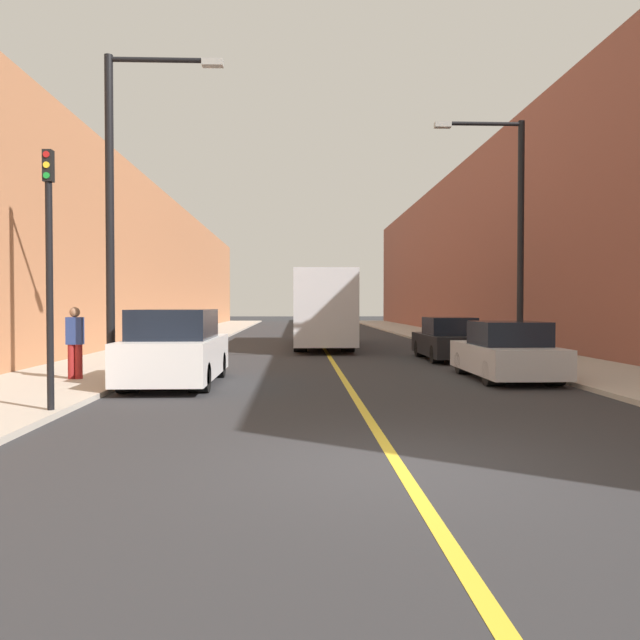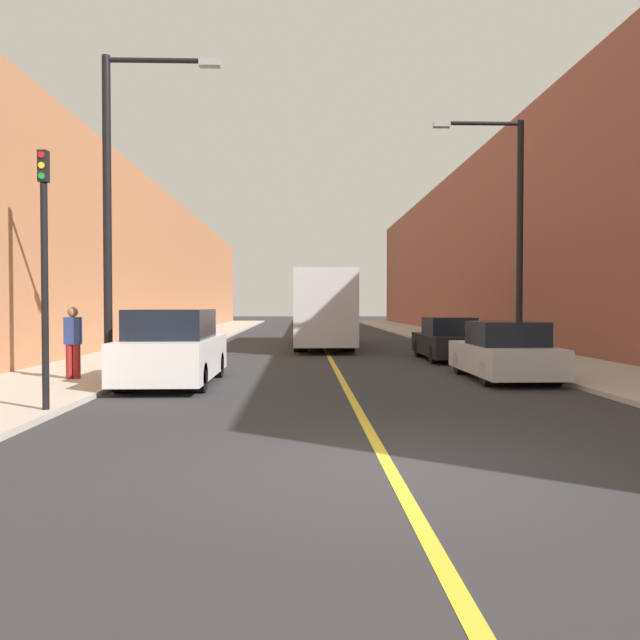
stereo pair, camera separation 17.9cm
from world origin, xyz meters
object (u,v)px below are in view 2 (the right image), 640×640
object	(u,v)px
bus	(322,308)
car_right_mid	(448,341)
street_lamp_right	(512,225)
traffic_light	(45,270)
car_right_near	(504,354)
pedestrian	(73,342)
parked_suv_left	(173,350)
street_lamp_left	(118,196)

from	to	relation	value
bus	car_right_mid	world-z (taller)	bus
street_lamp_right	traffic_light	size ratio (longest dim) A/B	1.65
street_lamp_right	car_right_near	bearing A→B (deg)	-111.72
street_lamp_right	pedestrian	world-z (taller)	street_lamp_right
bus	parked_suv_left	size ratio (longest dim) A/B	2.35
street_lamp_left	traffic_light	xyz separation A→B (m)	(-0.15, -3.90, -1.96)
parked_suv_left	car_right_near	xyz separation A→B (m)	(8.43, 0.74, -0.17)
car_right_near	pedestrian	world-z (taller)	pedestrian
parked_suv_left	car_right_mid	world-z (taller)	parked_suv_left
bus	car_right_mid	size ratio (longest dim) A/B	2.54
car_right_near	street_lamp_left	bearing A→B (deg)	-173.43
pedestrian	traffic_light	bearing A→B (deg)	-75.47
traffic_light	bus	bearing A→B (deg)	73.39
parked_suv_left	bus	bearing A→B (deg)	73.72
bus	pedestrian	world-z (taller)	bus
car_right_near	street_lamp_left	world-z (taller)	street_lamp_left
parked_suv_left	traffic_light	distance (m)	4.79
traffic_light	street_lamp_left	bearing A→B (deg)	87.85
bus	street_lamp_left	world-z (taller)	street_lamp_left
car_right_near	bus	bearing A→B (deg)	108.12
bus	parked_suv_left	world-z (taller)	bus
car_right_near	traffic_light	distance (m)	11.16
parked_suv_left	street_lamp_right	bearing A→B (deg)	20.73
street_lamp_left	street_lamp_right	bearing A→B (deg)	20.31
parked_suv_left	street_lamp_left	size ratio (longest dim) A/B	0.62
traffic_light	pedestrian	distance (m)	5.04
bus	parked_suv_left	distance (m)	14.62
traffic_light	street_lamp_right	bearing A→B (deg)	35.80
street_lamp_left	pedestrian	bearing A→B (deg)	150.91
parked_suv_left	traffic_light	xyz separation A→B (m)	(-1.36, -4.26, 1.71)
parked_suv_left	car_right_mid	xyz separation A→B (m)	(8.32, 6.56, -0.17)
car_right_near	car_right_mid	bearing A→B (deg)	91.13
bus	traffic_light	xyz separation A→B (m)	(-5.45, -18.27, 0.75)
bus	street_lamp_right	world-z (taller)	street_lamp_right
car_right_near	traffic_light	xyz separation A→B (m)	(-9.79, -5.01, 1.88)
car_right_mid	street_lamp_right	world-z (taller)	street_lamp_right
car_right_near	street_lamp_left	xyz separation A→B (m)	(-9.65, -1.11, 3.84)
bus	street_lamp_right	size ratio (longest dim) A/B	1.50
car_right_near	pedestrian	bearing A→B (deg)	-178.13
car_right_near	pedestrian	distance (m)	11.01
bus	pedestrian	xyz separation A→B (m)	(-6.66, -13.62, -0.78)
parked_suv_left	street_lamp_right	world-z (taller)	street_lamp_right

